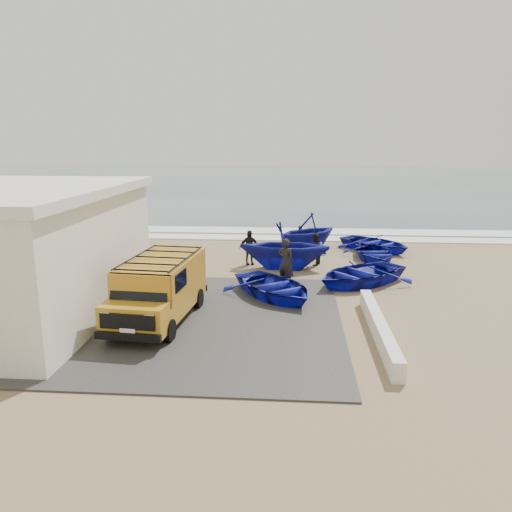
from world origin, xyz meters
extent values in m
plane|color=#8E7752|center=(0.00, 0.00, 0.00)|extent=(160.00, 160.00, 0.00)
cube|color=#3D3A38|center=(-2.00, -2.00, 0.03)|extent=(12.00, 10.00, 0.05)
cube|color=#385166|center=(0.00, 56.00, 0.00)|extent=(180.00, 88.00, 0.01)
cube|color=white|center=(0.00, 12.00, 0.03)|extent=(180.00, 1.60, 0.06)
cube|color=white|center=(0.00, 14.50, 0.02)|extent=(180.00, 2.20, 0.04)
cube|color=black|center=(-3.55, -0.50, 2.60)|extent=(0.08, 0.70, 0.90)
cube|color=silver|center=(5.00, -3.00, 0.28)|extent=(0.35, 6.00, 0.55)
cube|color=#BF861C|center=(-1.83, -1.82, 1.16)|extent=(2.21, 4.00, 1.63)
cube|color=#BF861C|center=(-2.04, -4.17, 0.79)|extent=(1.94, 1.05, 0.89)
cube|color=black|center=(-1.99, -3.71, 1.58)|extent=(1.75, 0.48, 0.71)
cube|color=black|center=(-2.08, -4.63, 0.89)|extent=(1.59, 0.22, 0.44)
cube|color=black|center=(-2.08, -4.66, 0.46)|extent=(1.92, 0.31, 0.22)
cube|color=black|center=(-1.83, -1.86, 2.05)|extent=(2.09, 3.69, 0.06)
cylinder|color=black|center=(-2.88, -3.70, 0.35)|extent=(0.28, 0.71, 0.69)
cylinder|color=black|center=(-2.61, -0.66, 0.35)|extent=(0.28, 0.71, 0.69)
cylinder|color=black|center=(-1.13, -3.86, 0.35)|extent=(0.28, 0.71, 0.69)
cylinder|color=black|center=(-0.86, -0.81, 0.35)|extent=(0.28, 0.71, 0.69)
imported|color=#131999|center=(1.73, 0.55, 0.42)|extent=(4.73, 5.01, 0.84)
imported|color=#131999|center=(5.12, 2.60, 0.44)|extent=(5.26, 5.11, 0.89)
imported|color=#131999|center=(2.02, 4.88, 1.07)|extent=(4.19, 3.66, 2.14)
imported|color=#131999|center=(6.36, 6.79, 0.38)|extent=(2.96, 3.89, 0.76)
imported|color=#131999|center=(3.18, 9.09, 0.98)|extent=(4.94, 4.89, 1.97)
imported|color=#131999|center=(6.73, 8.97, 0.41)|extent=(4.83, 4.82, 0.82)
imported|color=black|center=(2.13, 2.15, 0.97)|extent=(0.85, 0.76, 1.94)
imported|color=black|center=(3.45, 5.69, 0.75)|extent=(0.78, 0.88, 1.51)
imported|color=black|center=(0.36, 5.54, 0.82)|extent=(1.04, 0.71, 1.64)
camera|label=1|loc=(2.41, -17.19, 5.74)|focal=35.00mm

